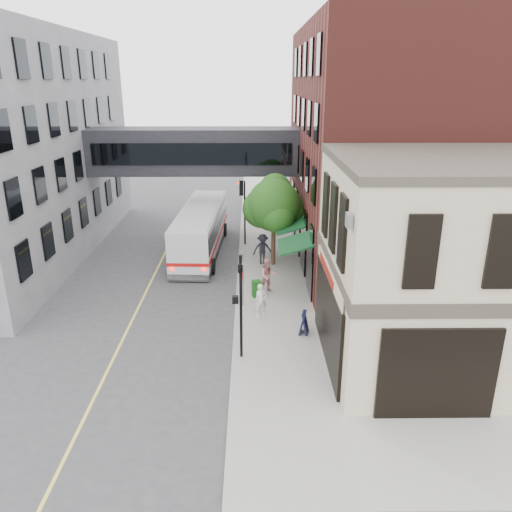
{
  "coord_description": "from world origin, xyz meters",
  "views": [
    {
      "loc": [
        0.81,
        -16.27,
        11.11
      ],
      "look_at": [
        1.05,
        5.49,
        3.37
      ],
      "focal_mm": 35.0,
      "sensor_mm": 36.0,
      "label": 1
    }
  ],
  "objects_px": {
    "pedestrian_c": "(263,249)",
    "sandwich_board": "(304,323)",
    "newspaper_box": "(256,289)",
    "pedestrian_b": "(268,275)",
    "bus": "(201,228)",
    "pedestrian_a": "(261,300)"
  },
  "relations": [
    {
      "from": "pedestrian_c",
      "to": "bus",
      "type": "bearing_deg",
      "value": 132.2
    },
    {
      "from": "pedestrian_b",
      "to": "pedestrian_c",
      "type": "height_order",
      "value": "pedestrian_c"
    },
    {
      "from": "pedestrian_c",
      "to": "sandwich_board",
      "type": "distance_m",
      "value": 9.26
    },
    {
      "from": "sandwich_board",
      "to": "newspaper_box",
      "type": "bearing_deg",
      "value": 130.79
    },
    {
      "from": "bus",
      "to": "pedestrian_a",
      "type": "height_order",
      "value": "bus"
    },
    {
      "from": "pedestrian_b",
      "to": "newspaper_box",
      "type": "distance_m",
      "value": 1.0
    },
    {
      "from": "pedestrian_a",
      "to": "newspaper_box",
      "type": "distance_m",
      "value": 2.37
    },
    {
      "from": "pedestrian_c",
      "to": "sandwich_board",
      "type": "xyz_separation_m",
      "value": [
        1.66,
        -9.1,
        -0.43
      ]
    },
    {
      "from": "pedestrian_c",
      "to": "pedestrian_b",
      "type": "bearing_deg",
      "value": -101.05
    },
    {
      "from": "newspaper_box",
      "to": "sandwich_board",
      "type": "xyz_separation_m",
      "value": [
        2.11,
        -4.1,
        0.08
      ]
    },
    {
      "from": "bus",
      "to": "newspaper_box",
      "type": "height_order",
      "value": "bus"
    },
    {
      "from": "pedestrian_c",
      "to": "sandwich_board",
      "type": "relative_size",
      "value": 1.82
    },
    {
      "from": "pedestrian_a",
      "to": "newspaper_box",
      "type": "relative_size",
      "value": 1.85
    },
    {
      "from": "pedestrian_a",
      "to": "pedestrian_c",
      "type": "height_order",
      "value": "pedestrian_c"
    },
    {
      "from": "pedestrian_c",
      "to": "newspaper_box",
      "type": "height_order",
      "value": "pedestrian_c"
    },
    {
      "from": "bus",
      "to": "pedestrian_c",
      "type": "distance_m",
      "value": 4.97
    },
    {
      "from": "bus",
      "to": "pedestrian_a",
      "type": "relative_size",
      "value": 6.73
    },
    {
      "from": "pedestrian_c",
      "to": "newspaper_box",
      "type": "bearing_deg",
      "value": -108.56
    },
    {
      "from": "newspaper_box",
      "to": "bus",
      "type": "bearing_deg",
      "value": 102.56
    },
    {
      "from": "bus",
      "to": "newspaper_box",
      "type": "distance_m",
      "value": 8.66
    },
    {
      "from": "pedestrian_b",
      "to": "sandwich_board",
      "type": "xyz_separation_m",
      "value": [
        1.47,
        -4.69,
        -0.43
      ]
    },
    {
      "from": "bus",
      "to": "pedestrian_b",
      "type": "distance_m",
      "value": 8.38
    }
  ]
}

